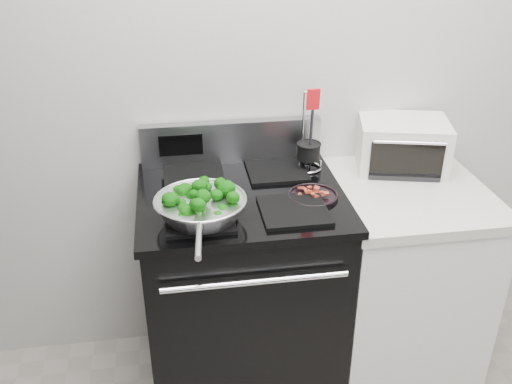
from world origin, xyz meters
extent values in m
cube|color=#B9B7B0|center=(0.00, 1.75, 1.35)|extent=(4.00, 0.02, 2.70)
cube|color=black|center=(-0.30, 1.41, 0.46)|extent=(0.76, 0.66, 0.92)
cube|color=black|center=(-0.30, 1.41, 0.94)|extent=(0.79, 0.69, 0.03)
cube|color=#99999E|center=(-0.30, 1.72, 1.04)|extent=(0.76, 0.05, 0.18)
cube|color=black|center=(-0.47, 1.24, 0.96)|extent=(0.24, 0.24, 0.01)
cube|color=black|center=(-0.13, 1.24, 0.96)|extent=(0.24, 0.24, 0.01)
cube|color=black|center=(-0.47, 1.58, 0.96)|extent=(0.24, 0.24, 0.01)
cube|color=black|center=(-0.13, 1.58, 0.96)|extent=(0.24, 0.24, 0.01)
cube|color=white|center=(0.39, 1.41, 0.44)|extent=(0.60, 0.66, 0.88)
cube|color=beige|center=(0.39, 1.41, 0.90)|extent=(0.62, 0.68, 0.04)
torus|color=silver|center=(-0.46, 1.24, 1.03)|extent=(0.33, 0.33, 0.01)
cylinder|color=silver|center=(-0.49, 0.99, 1.02)|extent=(0.04, 0.20, 0.02)
cylinder|color=black|center=(-0.04, 1.34, 0.95)|extent=(0.19, 0.19, 0.01)
cylinder|color=black|center=(0.01, 1.59, 1.03)|extent=(0.09, 0.09, 0.07)
cylinder|color=black|center=(0.01, 1.59, 1.11)|extent=(0.01, 0.01, 0.21)
cube|color=red|center=(0.01, 1.59, 1.26)|extent=(0.05, 0.01, 0.08)
cube|color=silver|center=(0.42, 1.61, 1.03)|extent=(0.42, 0.35, 0.21)
cube|color=black|center=(0.42, 1.47, 1.02)|extent=(0.29, 0.08, 0.15)
camera|label=1|loc=(-0.54, -0.50, 1.97)|focal=40.00mm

